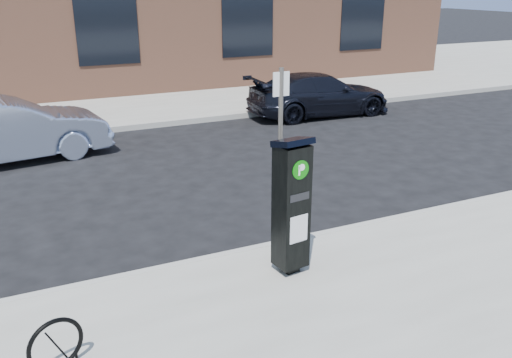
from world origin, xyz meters
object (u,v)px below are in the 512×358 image
car_silver (6,130)px  car_dark (319,94)px  bike_rack (56,345)px  parking_kiosk (291,205)px  sign_pole (280,166)px

car_silver → car_dark: (8.71, 0.96, -0.09)m
bike_rack → parking_kiosk: bearing=-3.7°
sign_pole → bike_rack: (-3.17, -1.31, -1.03)m
parking_kiosk → car_silver: (-3.29, 7.28, -0.39)m
sign_pole → car_dark: 9.39m
parking_kiosk → car_dark: (5.42, 8.24, -0.48)m
bike_rack → car_silver: bearing=73.9°
car_dark → parking_kiosk: bearing=149.1°
parking_kiosk → car_dark: parking_kiosk is taller
car_silver → car_dark: bearing=-91.7°
sign_pole → car_dark: bearing=53.7°
sign_pole → car_silver: size_ratio=0.60×
sign_pole → parking_kiosk: bearing=-102.7°
sign_pole → bike_rack: bearing=-159.3°
bike_rack → car_silver: (-0.22, 8.04, 0.29)m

